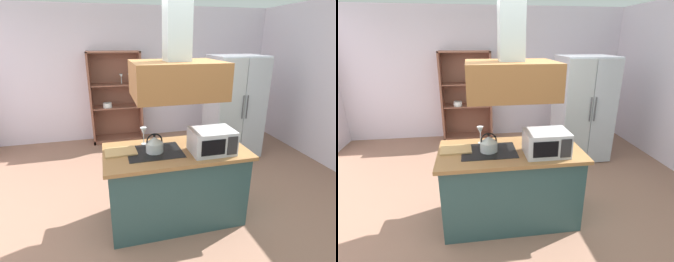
% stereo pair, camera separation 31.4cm
% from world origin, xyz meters
% --- Properties ---
extents(ground_plane, '(7.80, 7.80, 0.00)m').
position_xyz_m(ground_plane, '(0.00, 0.00, 0.00)').
color(ground_plane, '#8F6753').
extents(wall_back, '(6.00, 0.12, 2.70)m').
position_xyz_m(wall_back, '(0.00, 3.00, 1.35)').
color(wall_back, silver).
rests_on(wall_back, ground).
extents(kitchen_island, '(1.60, 0.80, 0.90)m').
position_xyz_m(kitchen_island, '(0.06, -0.01, 0.45)').
color(kitchen_island, '#2C4A4B').
rests_on(kitchen_island, ground).
extents(range_hood, '(0.90, 0.70, 1.20)m').
position_xyz_m(range_hood, '(0.06, -0.01, 1.79)').
color(range_hood, '#966032').
extents(refrigerator, '(0.90, 0.78, 1.81)m').
position_xyz_m(refrigerator, '(1.61, 1.57, 0.90)').
color(refrigerator, '#AEB2BC').
rests_on(refrigerator, ground).
extents(dish_cabinet, '(1.04, 0.40, 1.85)m').
position_xyz_m(dish_cabinet, '(-0.43, 2.78, 0.82)').
color(dish_cabinet, brown).
rests_on(dish_cabinet, ground).
extents(kettle, '(0.19, 0.19, 0.21)m').
position_xyz_m(kettle, '(-0.18, -0.01, 0.99)').
color(kettle, '#B2BBBC').
rests_on(kettle, kitchen_island).
extents(cutting_board, '(0.35, 0.26, 0.02)m').
position_xyz_m(cutting_board, '(-0.54, 0.07, 0.91)').
color(cutting_board, tan).
rests_on(cutting_board, kitchen_island).
extents(microwave, '(0.46, 0.35, 0.26)m').
position_xyz_m(microwave, '(0.43, -0.16, 1.03)').
color(microwave, '#B7BABF').
rests_on(microwave, kitchen_island).
extents(wine_glass_on_counter, '(0.08, 0.08, 0.21)m').
position_xyz_m(wine_glass_on_counter, '(-0.26, 0.24, 1.05)').
color(wine_glass_on_counter, silver).
rests_on(wine_glass_on_counter, kitchen_island).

